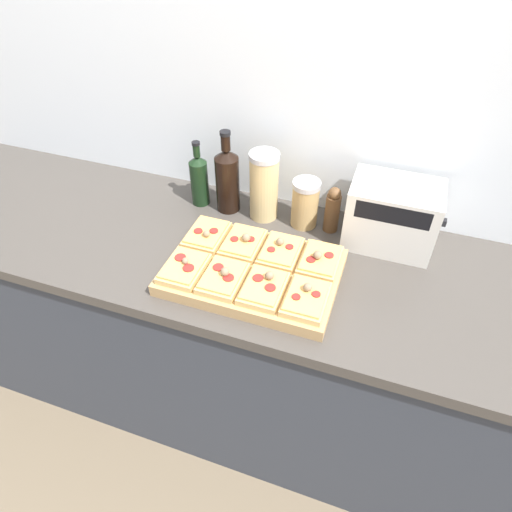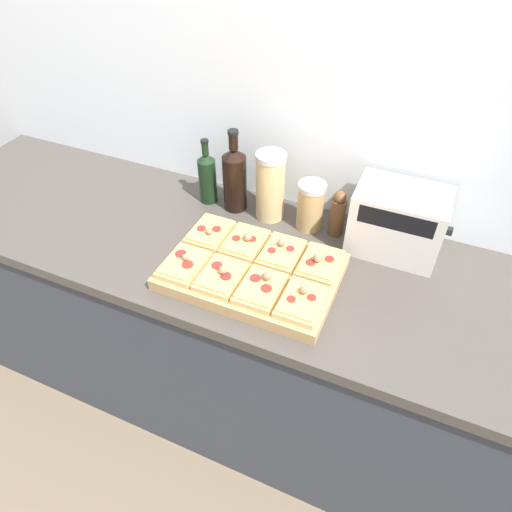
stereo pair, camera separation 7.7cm
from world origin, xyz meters
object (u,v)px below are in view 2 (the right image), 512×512
(grain_jar_short, at_px, (311,206))
(pepper_mill, at_px, (338,213))
(cutting_board, at_px, (252,272))
(wine_bottle, at_px, (235,178))
(grain_jar_tall, at_px, (270,186))
(olive_oil_bottle, at_px, (207,177))
(toaster_oven, at_px, (397,221))

(grain_jar_short, bearing_deg, pepper_mill, 0.00)
(cutting_board, distance_m, wine_bottle, 0.38)
(grain_jar_tall, distance_m, grain_jar_short, 0.15)
(olive_oil_bottle, height_order, grain_jar_tall, grain_jar_tall)
(wine_bottle, relative_size, grain_jar_short, 1.77)
(grain_jar_short, bearing_deg, wine_bottle, 180.00)
(grain_jar_tall, height_order, pepper_mill, grain_jar_tall)
(olive_oil_bottle, distance_m, wine_bottle, 0.11)
(wine_bottle, xyz_separation_m, pepper_mill, (0.37, 0.00, -0.04))
(olive_oil_bottle, bearing_deg, grain_jar_tall, -0.00)
(olive_oil_bottle, bearing_deg, wine_bottle, 0.00)
(pepper_mill, bearing_deg, grain_jar_short, 180.00)
(grain_jar_short, relative_size, pepper_mill, 1.02)
(pepper_mill, bearing_deg, olive_oil_bottle, 180.00)
(wine_bottle, distance_m, grain_jar_short, 0.28)
(olive_oil_bottle, distance_m, toaster_oven, 0.67)
(grain_jar_tall, relative_size, pepper_mill, 1.47)
(grain_jar_short, bearing_deg, cutting_board, -104.35)
(grain_jar_tall, bearing_deg, olive_oil_bottle, 180.00)
(cutting_board, height_order, pepper_mill, pepper_mill)
(cutting_board, bearing_deg, grain_jar_short, 75.65)
(grain_jar_short, bearing_deg, olive_oil_bottle, 180.00)
(olive_oil_bottle, relative_size, pepper_mill, 1.46)
(toaster_oven, bearing_deg, olive_oil_bottle, 179.70)
(grain_jar_short, relative_size, toaster_oven, 0.57)
(cutting_board, distance_m, grain_jar_short, 0.32)
(wine_bottle, relative_size, pepper_mill, 1.80)
(toaster_oven, bearing_deg, grain_jar_short, 179.28)
(toaster_oven, bearing_deg, pepper_mill, 178.93)
(grain_jar_short, distance_m, toaster_oven, 0.28)
(cutting_board, bearing_deg, toaster_oven, 39.98)
(wine_bottle, height_order, grain_jar_tall, wine_bottle)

